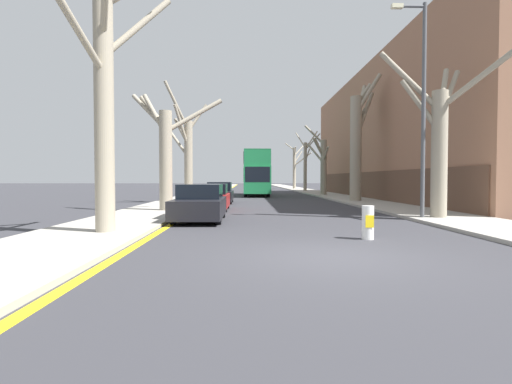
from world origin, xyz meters
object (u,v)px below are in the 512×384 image
at_px(street_tree_right_2, 322,164).
at_px(parked_car_2, 220,193).
at_px(street_tree_left_2, 187,153).
at_px(street_tree_right_3, 306,163).
at_px(street_tree_right_0, 439,139).
at_px(street_tree_right_1, 357,141).
at_px(lamp_post, 421,101).
at_px(parked_car_0, 200,203).
at_px(street_tree_left_0, 105,94).
at_px(traffic_bollard, 368,222).
at_px(street_tree_right_4, 295,165).
at_px(parked_car_1, 212,198).
at_px(street_tree_left_1, 165,151).
at_px(double_decker_bus, 256,171).

relative_size(street_tree_right_2, parked_car_2, 1.60).
xyz_separation_m(street_tree_left_2, street_tree_right_3, (11.69, 24.22, 0.37)).
bearing_deg(parked_car_2, street_tree_right_0, -50.51).
relative_size(street_tree_left_2, street_tree_right_1, 0.90).
relative_size(street_tree_right_3, lamp_post, 0.93).
bearing_deg(parked_car_0, street_tree_left_0, -118.26).
height_order(street_tree_left_2, traffic_bollard, street_tree_left_2).
relative_size(street_tree_right_3, street_tree_right_4, 1.05).
distance_m(street_tree_right_2, street_tree_right_4, 24.83).
xyz_separation_m(street_tree_right_3, parked_car_1, (-9.48, -30.36, -3.09)).
xyz_separation_m(street_tree_left_1, parked_car_0, (2.18, -4.09, -2.36)).
relative_size(parked_car_0, traffic_bollard, 4.69).
bearing_deg(street_tree_left_1, traffic_bollard, -51.23).
distance_m(street_tree_left_1, street_tree_left_2, 7.42).
bearing_deg(lamp_post, street_tree_left_1, 159.08).
height_order(street_tree_right_1, lamp_post, street_tree_right_1).
relative_size(street_tree_right_1, parked_car_1, 2.21).
bearing_deg(street_tree_left_2, street_tree_left_0, -90.05).
xyz_separation_m(parked_car_2, lamp_post, (8.72, -11.67, 4.06)).
relative_size(parked_car_1, lamp_post, 0.47).
distance_m(street_tree_right_1, double_decker_bus, 13.31).
xyz_separation_m(street_tree_right_4, lamp_post, (-0.90, -48.21, 0.90)).
height_order(street_tree_left_0, street_tree_right_2, street_tree_left_0).
bearing_deg(street_tree_right_0, double_decker_bus, 105.84).
relative_size(street_tree_right_3, traffic_bollard, 8.63).
bearing_deg(street_tree_right_2, street_tree_left_0, -112.76).
relative_size(double_decker_bus, traffic_bollard, 11.09).
height_order(street_tree_left_2, street_tree_right_2, street_tree_left_2).
bearing_deg(parked_car_0, traffic_bollard, -44.32).
height_order(street_tree_left_1, parked_car_2, street_tree_left_1).
relative_size(street_tree_right_3, parked_car_2, 1.80).
height_order(street_tree_right_1, parked_car_2, street_tree_right_1).
xyz_separation_m(street_tree_left_0, double_decker_bus, (5.00, 27.93, -1.65)).
bearing_deg(double_decker_bus, street_tree_left_1, -104.10).
distance_m(street_tree_left_2, street_tree_right_3, 26.89).
distance_m(street_tree_right_1, parked_car_2, 10.46).
bearing_deg(lamp_post, street_tree_right_1, 85.45).
distance_m(street_tree_right_2, street_tree_right_3, 12.42).
distance_m(street_tree_right_2, traffic_bollard, 28.76).
relative_size(street_tree_left_0, parked_car_0, 2.10).
xyz_separation_m(street_tree_left_1, parked_car_2, (2.18, 7.51, -2.36)).
height_order(street_tree_right_2, double_decker_bus, street_tree_right_2).
bearing_deg(double_decker_bus, street_tree_right_1, -58.14).
bearing_deg(street_tree_right_3, street_tree_right_0, -89.93).
height_order(street_tree_right_3, traffic_bollard, street_tree_right_3).
height_order(street_tree_left_2, double_decker_bus, street_tree_left_2).
bearing_deg(street_tree_right_0, parked_car_0, -179.75).
bearing_deg(street_tree_left_1, street_tree_right_0, -19.08).
bearing_deg(parked_car_0, street_tree_right_1, 52.35).
bearing_deg(street_tree_left_0, street_tree_right_4, 77.23).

